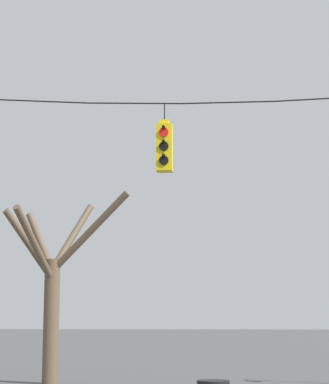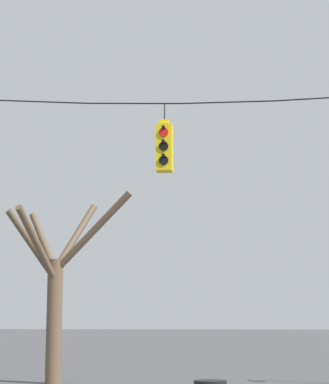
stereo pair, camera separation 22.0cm
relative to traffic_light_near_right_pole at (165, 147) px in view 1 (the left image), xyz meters
name	(u,v)px [view 1 (the left image)]	position (x,y,z in m)	size (l,w,h in m)	color
span_wire	(227,97)	(1.36, 0.00, 1.09)	(14.25, 0.03, 0.41)	black
traffic_light_near_right_pole	(165,147)	(0.00, 0.00, 0.00)	(0.34, 0.58, 1.50)	yellow
bare_tree	(53,286)	(-3.60, 5.20, -2.73)	(3.50, 3.60, 5.31)	brown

